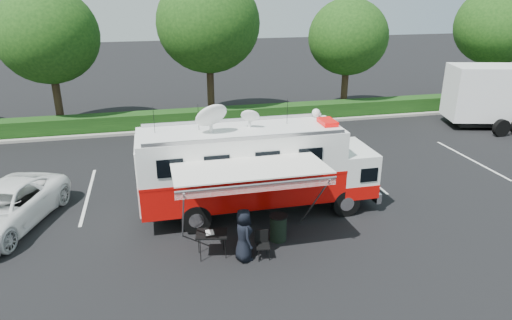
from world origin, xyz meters
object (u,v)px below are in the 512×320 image
Objects in this scene: command_truck at (257,168)px; folding_table at (212,234)px; trash_bin at (278,228)px; white_suv at (7,227)px.

command_truck reaches higher than folding_table.
trash_bin is at bearing -84.22° from command_truck.
folding_table is at bearing -128.24° from command_truck.
command_truck is 3.52m from folding_table.
white_suv is 7.74m from folding_table.
folding_table is 1.18× the size of trash_bin.
trash_bin is (2.30, 0.48, -0.31)m from folding_table.
white_suv is 5.98× the size of trash_bin.
white_suv is (-8.95, 0.84, -1.80)m from command_truck.
trash_bin is (0.22, -2.17, -1.34)m from command_truck.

